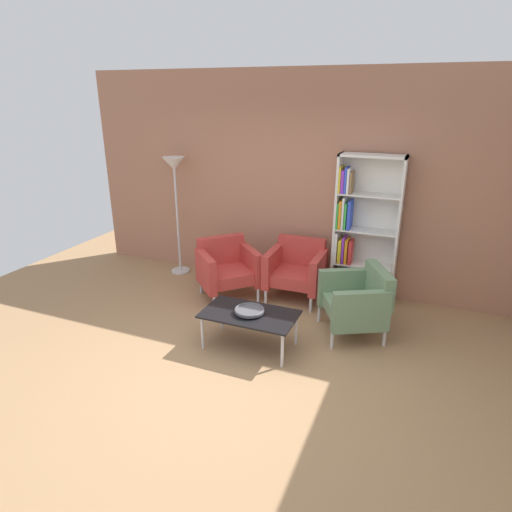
{
  "coord_description": "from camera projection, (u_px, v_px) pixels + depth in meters",
  "views": [
    {
      "loc": [
        1.7,
        -3.23,
        2.59
      ],
      "look_at": [
        0.02,
        0.84,
        0.95
      ],
      "focal_mm": 30.86,
      "sensor_mm": 36.0,
      "label": 1
    }
  ],
  "objects": [
    {
      "name": "ground_plane",
      "position": [
        221.0,
        374.0,
        4.31
      ],
      "size": [
        8.32,
        8.32,
        0.0
      ],
      "primitive_type": "plane",
      "color": "#9E7751"
    },
    {
      "name": "brick_back_panel",
      "position": [
        300.0,
        183.0,
        5.94
      ],
      "size": [
        6.4,
        0.12,
        2.9
      ],
      "primitive_type": "cube",
      "color": "#A87056",
      "rests_on": "ground_plane"
    },
    {
      "name": "bookshelf_tall",
      "position": [
        359.0,
        232.0,
        5.63
      ],
      "size": [
        0.8,
        0.3,
        1.9
      ],
      "color": "silver",
      "rests_on": "ground_plane"
    },
    {
      "name": "coffee_table_low",
      "position": [
        249.0,
        316.0,
        4.66
      ],
      "size": [
        1.0,
        0.56,
        0.4
      ],
      "color": "black",
      "rests_on": "ground_plane"
    },
    {
      "name": "decorative_bowl",
      "position": [
        249.0,
        310.0,
        4.64
      ],
      "size": [
        0.32,
        0.32,
        0.05
      ],
      "color": "#4C4C51",
      "rests_on": "coffee_table_low"
    },
    {
      "name": "armchair_by_bookshelf",
      "position": [
        227.0,
        267.0,
        5.83
      ],
      "size": [
        0.95,
        0.95,
        0.78
      ],
      "rotation": [
        0.0,
        0.0,
        0.8
      ],
      "color": "#B73833",
      "rests_on": "ground_plane"
    },
    {
      "name": "armchair_corner_red",
      "position": [
        296.0,
        269.0,
        5.79
      ],
      "size": [
        0.73,
        0.67,
        0.78
      ],
      "rotation": [
        0.0,
        0.0,
        0.01
      ],
      "color": "#B73833",
      "rests_on": "ground_plane"
    },
    {
      "name": "armchair_near_window",
      "position": [
        358.0,
        300.0,
        4.91
      ],
      "size": [
        0.9,
        0.93,
        0.78
      ],
      "rotation": [
        0.0,
        0.0,
        -1.08
      ],
      "color": "slate",
      "rests_on": "ground_plane"
    },
    {
      "name": "floor_lamp_torchiere",
      "position": [
        175.0,
        178.0,
        6.29
      ],
      "size": [
        0.32,
        0.32,
        1.74
      ],
      "color": "silver",
      "rests_on": "ground_plane"
    }
  ]
}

